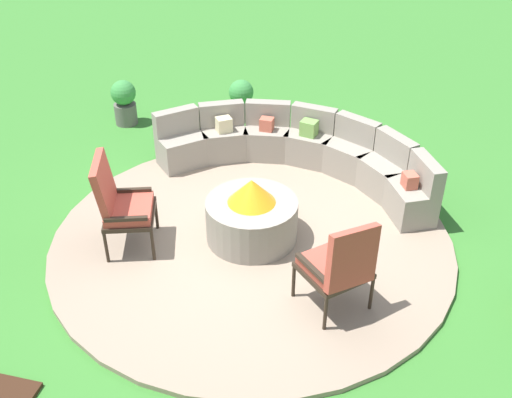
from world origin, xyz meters
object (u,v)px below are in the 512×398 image
fire_pit (252,215)px  lounge_chair_front_left (120,202)px  lounge_chair_front_right (340,264)px  curved_stone_bench (301,152)px  potted_plant_4 (241,97)px  potted_plant_3 (124,101)px

fire_pit → lounge_chair_front_left: bearing=-160.5°
lounge_chair_front_left → lounge_chair_front_right: size_ratio=1.06×
curved_stone_bench → lounge_chair_front_left: lounge_chair_front_left is taller
lounge_chair_front_right → potted_plant_4: lounge_chair_front_right is taller
lounge_chair_front_left → curved_stone_bench: bearing=123.6°
fire_pit → lounge_chair_front_right: size_ratio=0.99×
fire_pit → curved_stone_bench: size_ratio=0.27×
lounge_chair_front_left → potted_plant_4: size_ratio=1.65×
lounge_chair_front_left → lounge_chair_front_right: lounge_chair_front_left is taller
potted_plant_3 → fire_pit: bearing=-43.3°
lounge_chair_front_right → potted_plant_4: (-2.01, 3.94, -0.21)m
lounge_chair_front_left → potted_plant_3: bearing=-174.1°
lounge_chair_front_right → potted_plant_4: bearing=72.7°
fire_pit → potted_plant_4: fire_pit is taller
lounge_chair_front_right → fire_pit: bearing=95.6°
potted_plant_4 → curved_stone_bench: bearing=-50.8°
fire_pit → lounge_chair_front_right: (1.08, -0.91, 0.24)m
fire_pit → potted_plant_4: 3.17m
fire_pit → lounge_chair_front_right: 1.43m
potted_plant_3 → potted_plant_4: bearing=17.6°
lounge_chair_front_left → potted_plant_3: 3.24m
curved_stone_bench → potted_plant_4: curved_stone_bench is taller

